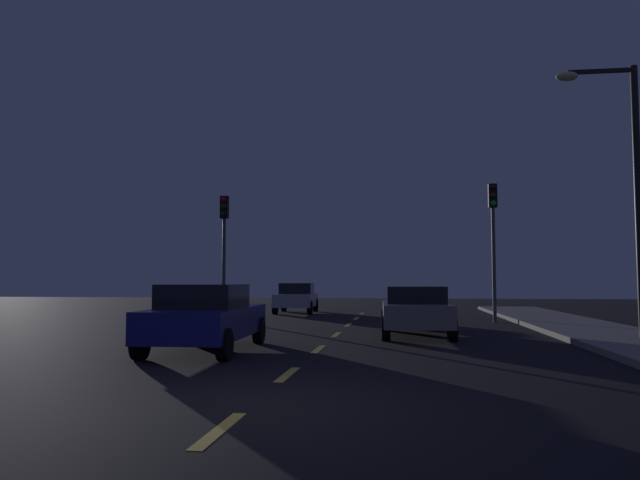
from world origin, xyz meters
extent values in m
plane|color=black|center=(0.00, 7.00, 0.00)|extent=(80.00, 80.00, 0.00)
cube|color=#EACC4C|center=(0.00, -1.20, 0.00)|extent=(0.16, 1.60, 0.01)
cube|color=#EACC4C|center=(0.00, 2.60, 0.00)|extent=(0.16, 1.60, 0.01)
cube|color=#EACC4C|center=(0.00, 6.40, 0.00)|extent=(0.16, 1.60, 0.01)
cube|color=#EACC4C|center=(0.00, 10.20, 0.00)|extent=(0.16, 1.60, 0.01)
cube|color=#EACC4C|center=(0.00, 14.00, 0.00)|extent=(0.16, 1.60, 0.01)
cube|color=#EACC4C|center=(0.00, 17.80, 0.00)|extent=(0.16, 1.60, 0.01)
cube|color=#EACC4C|center=(0.00, 21.60, 0.00)|extent=(0.16, 1.60, 0.01)
cylinder|color=#4C4C51|center=(-5.16, 16.11, 2.48)|extent=(0.14, 0.14, 4.95)
cube|color=black|center=(-5.16, 16.11, 4.50)|extent=(0.32, 0.24, 0.90)
sphere|color=red|center=(-5.16, 15.95, 4.80)|extent=(0.20, 0.20, 0.20)
sphere|color=#3F2D0C|center=(-5.16, 15.95, 4.50)|extent=(0.20, 0.20, 0.20)
sphere|color=#0C3319|center=(-5.16, 15.95, 4.20)|extent=(0.20, 0.20, 0.20)
cylinder|color=#4C4C51|center=(5.32, 16.11, 2.61)|extent=(0.14, 0.14, 5.22)
cube|color=black|center=(5.32, 16.11, 4.77)|extent=(0.32, 0.24, 0.90)
sphere|color=#3F0C0C|center=(5.32, 15.95, 5.07)|extent=(0.20, 0.20, 0.20)
sphere|color=#3F2D0C|center=(5.32, 15.95, 4.77)|extent=(0.20, 0.20, 0.20)
sphere|color=#19D84C|center=(5.32, 15.95, 4.47)|extent=(0.20, 0.20, 0.20)
cube|color=gray|center=(2.25, 10.23, 0.62)|extent=(1.98, 4.60, 0.61)
cube|color=black|center=(2.26, 10.00, 1.16)|extent=(1.67, 2.10, 0.47)
cylinder|color=black|center=(1.35, 11.91, 0.32)|extent=(0.24, 0.65, 0.64)
cylinder|color=black|center=(3.04, 11.97, 0.32)|extent=(0.24, 0.65, 0.64)
cylinder|color=black|center=(1.47, 8.48, 0.32)|extent=(0.24, 0.65, 0.64)
cylinder|color=black|center=(3.16, 8.54, 0.32)|extent=(0.24, 0.65, 0.64)
cube|color=navy|center=(-2.44, 5.74, 0.64)|extent=(1.98, 4.54, 0.64)
cube|color=black|center=(-2.43, 5.52, 1.22)|extent=(1.67, 2.07, 0.52)
cylinder|color=black|center=(-3.35, 7.40, 0.32)|extent=(0.24, 0.65, 0.64)
cylinder|color=black|center=(-1.65, 7.46, 0.32)|extent=(0.24, 0.65, 0.64)
cylinder|color=black|center=(-3.22, 4.02, 0.32)|extent=(0.24, 0.65, 0.64)
cylinder|color=black|center=(-1.53, 4.09, 0.32)|extent=(0.24, 0.65, 0.64)
cube|color=silver|center=(-3.20, 21.71, 0.62)|extent=(1.90, 3.87, 0.61)
cube|color=black|center=(-3.21, 21.90, 1.18)|extent=(1.60, 1.77, 0.51)
cylinder|color=black|center=(-2.33, 20.39, 0.32)|extent=(0.25, 0.65, 0.64)
cylinder|color=black|center=(-3.95, 20.33, 0.32)|extent=(0.25, 0.65, 0.64)
cylinder|color=black|center=(-2.45, 23.09, 0.32)|extent=(0.25, 0.65, 0.64)
cylinder|color=black|center=(-4.06, 23.02, 0.32)|extent=(0.25, 0.65, 0.64)
cylinder|color=black|center=(7.80, 8.66, 3.51)|extent=(0.18, 0.18, 7.03)
cube|color=black|center=(6.98, 8.66, 6.93)|extent=(1.64, 0.10, 0.10)
ellipsoid|color=#F2D88C|center=(6.16, 8.66, 6.83)|extent=(0.56, 0.36, 0.24)
camera|label=1|loc=(1.90, -7.47, 1.56)|focal=34.22mm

